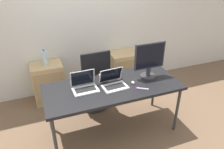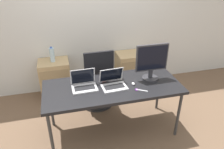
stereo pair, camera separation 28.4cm
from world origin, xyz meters
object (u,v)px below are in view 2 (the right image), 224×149
Objects in this scene: cabinet_right at (130,70)px; water_bottle at (52,55)px; coffee_cup_brown at (103,77)px; monitor at (152,62)px; cabinet_left at (56,79)px; mouse at (133,84)px; office_chair at (97,85)px; laptop_left at (113,83)px; laptop_right at (84,84)px; coffee_cup_white at (120,76)px.

water_bottle is (-1.40, 0.00, 0.47)m from cabinet_right.
coffee_cup_brown is at bearing -55.13° from water_bottle.
cabinet_right is at bearing 85.54° from monitor.
coffee_cup_brown reaches higher than cabinet_left.
cabinet_left is 1.61m from mouse.
office_chair is 1.54× the size of cabinet_right.
monitor reaches higher than office_chair.
mouse is (1.03, -1.17, -0.04)m from water_bottle.
water_bottle reaches higher than coffee_cup_brown.
cabinet_left is at bearing 124.93° from coffee_cup_brown.
mouse is at bearing -48.55° from water_bottle.
water_bottle is 1.37m from laptop_left.
office_chair is at bearing 90.62° from coffee_cup_brown.
laptop_left is (-0.63, -1.13, 0.46)m from cabinet_right.
cabinet_left is 2.12× the size of laptop_right.
laptop_right is at bearing 171.08° from laptop_left.
water_bottle is 1.70m from monitor.
coffee_cup_brown is (-0.64, 0.11, -0.21)m from monitor.
laptop_left is at bearing -60.67° from coffee_cup_brown.
office_chair reaches higher than mouse.
laptop_left is 0.20m from coffee_cup_brown.
office_chair is at bearing 98.75° from laptop_left.
mouse is (0.27, -0.04, -0.03)m from laptop_left.
cabinet_left is 11.67× the size of mouse.
monitor is at bearing 6.69° from laptop_left.
coffee_cup_brown reaches higher than cabinet_right.
monitor is at bearing -94.46° from cabinet_right.
laptop_right reaches higher than water_bottle.
cabinet_left is 1.36× the size of monitor.
water_bottle is at bearing 109.91° from laptop_right.
mouse is at bearing -7.56° from laptop_left.
coffee_cup_brown is (-0.36, 0.21, 0.04)m from mouse.
mouse is 0.24m from coffee_cup_white.
laptop_left is (0.77, -1.13, -0.01)m from water_bottle.
cabinet_right is 1.36× the size of monitor.
coffee_cup_brown is at bearing -127.14° from cabinet_right.
cabinet_right is 2.06× the size of laptop_left.
monitor is (0.65, -0.59, 0.62)m from office_chair.
cabinet_right is 2.12× the size of laptop_right.
monitor is 0.47m from coffee_cup_white.
coffee_cup_brown is at bearing 170.58° from monitor.
coffee_cup_white is (-0.41, 0.10, -0.21)m from monitor.
cabinet_right is at bearing 32.79° from office_chair.
coffee_cup_white is (0.90, -0.97, -0.01)m from water_bottle.
coffee_cup_white is (0.24, -0.49, 0.41)m from office_chair.
mouse is (-0.37, -1.16, 0.43)m from cabinet_right.
coffee_cup_white is (0.51, 0.10, -0.00)m from laptop_right.
laptop_left reaches higher than water_bottle.
office_chair is at bearing 65.29° from laptop_right.
water_bottle is (-0.00, 0.00, 0.47)m from cabinet_left.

